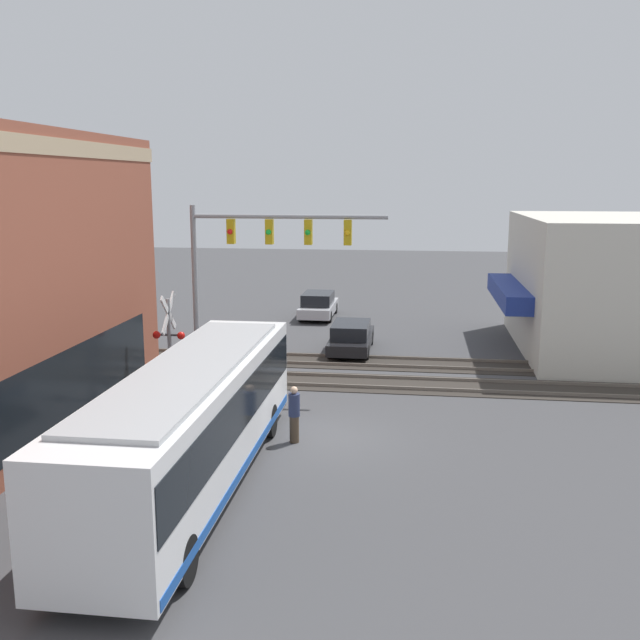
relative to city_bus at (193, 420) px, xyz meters
name	(u,v)px	position (x,y,z in m)	size (l,w,h in m)	color
ground_plane	(325,437)	(4.07, -2.80, -1.80)	(120.00, 120.00, 0.00)	#424244
shop_building	(630,285)	(17.05, -15.04, 1.26)	(11.18, 10.76, 6.12)	beige
city_bus	(193,420)	(0.00, 0.00, 0.00)	(12.21, 2.59, 3.25)	white
traffic_signal_gantry	(255,252)	(9.05, 0.39, 3.34)	(0.42, 7.23, 6.81)	gray
crossing_signal	(169,335)	(7.37, 3.19, 0.50)	(1.41, 1.18, 3.81)	gray
rail_track_near	(344,382)	(10.07, -2.80, -1.77)	(2.60, 60.00, 0.15)	#332D28
rail_track_far	(352,362)	(13.27, -2.80, -1.77)	(2.60, 60.00, 0.15)	#332D28
parked_car_black	(351,338)	(15.23, -2.60, -1.15)	(4.77, 1.82, 1.37)	black
parked_car_silver	(318,306)	(23.20, 0.00, -1.12)	(4.51, 1.82, 1.46)	#B7B7BC
pedestrian_near_bus	(294,414)	(3.52, -1.96, -0.92)	(0.34, 0.34, 1.73)	#473828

